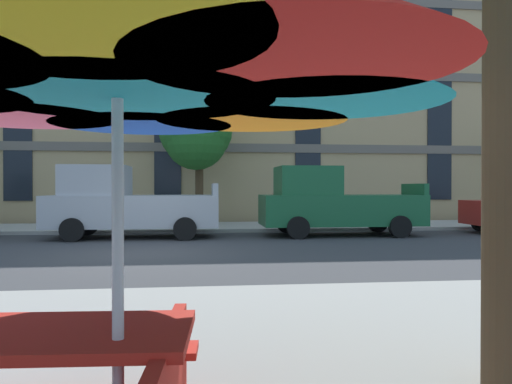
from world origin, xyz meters
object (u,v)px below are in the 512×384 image
Objects in this scene: patio_umbrella at (117,62)px; picnic_table at (23,383)px; pickup_silver_midblock at (126,204)px; pickup_green at (334,203)px; street_tree_middle at (196,133)px.

picnic_table is at bearing 158.72° from patio_umbrella.
patio_umbrella is (1.83, -12.70, 1.16)m from pickup_silver_midblock.
pickup_green is at bearing 0.00° from pickup_silver_midblock.
pickup_green is at bearing 69.82° from patio_umbrella.
street_tree_middle is at bearing 57.88° from pickup_silver_midblock.
patio_umbrella is at bearing -90.96° from street_tree_middle.
pickup_silver_midblock reaches higher than picnic_table.
patio_umbrella is 1.79m from picnic_table.
street_tree_middle is at bearing 87.09° from picnic_table.
street_tree_middle is 2.73× the size of picnic_table.
picnic_table is at bearing -112.61° from pickup_green.
pickup_silver_midblock is 6.49m from pickup_green.
pickup_silver_midblock is 0.99× the size of street_tree_middle.
patio_umbrella is at bearing -81.81° from pickup_silver_midblock.
street_tree_middle is at bearing 89.04° from patio_umbrella.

